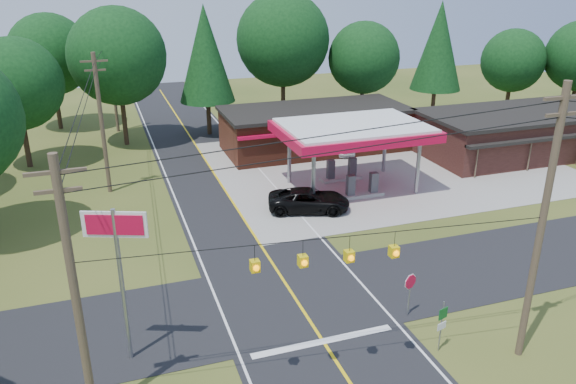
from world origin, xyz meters
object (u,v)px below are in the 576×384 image
object	(u,v)px
gas_canopy	(353,132)
suv_car	(309,200)
sedan_car	(344,146)
octagonal_stop_sign	(410,285)
big_stop_sign	(118,251)

from	to	relation	value
gas_canopy	suv_car	distance (m)	6.45
sedan_car	octagonal_stop_sign	bearing A→B (deg)	-91.44
sedan_car	suv_car	bearing A→B (deg)	-108.38
gas_canopy	sedan_car	world-z (taller)	gas_canopy
gas_canopy	suv_car	xyz separation A→B (m)	(-4.50, -3.00, -3.51)
gas_canopy	big_stop_sign	size ratio (longest dim) A/B	1.57
sedan_car	big_stop_sign	size ratio (longest dim) A/B	0.57
gas_canopy	sedan_car	size ratio (longest dim) A/B	2.73
gas_canopy	big_stop_sign	xyz separation A→B (m)	(-17.00, -15.01, 0.75)
gas_canopy	sedan_car	xyz separation A→B (m)	(3.00, 8.00, -3.61)
octagonal_stop_sign	gas_canopy	bearing A→B (deg)	74.30
sedan_car	octagonal_stop_sign	world-z (taller)	octagonal_stop_sign
big_stop_sign	octagonal_stop_sign	xyz separation A→B (m)	(12.50, -1.00, -3.38)
gas_canopy	octagonal_stop_sign	bearing A→B (deg)	-105.70
octagonal_stop_sign	sedan_car	bearing A→B (deg)	72.66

